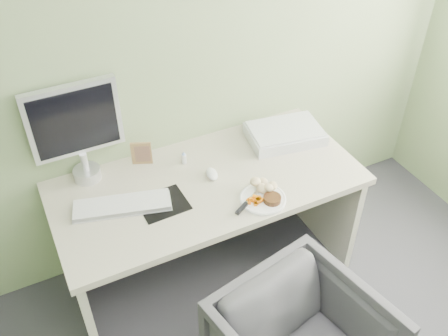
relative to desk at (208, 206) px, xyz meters
name	(u,v)px	position (x,y,z in m)	size (l,w,h in m)	color
wall_back	(173,41)	(0.00, 0.38, 0.80)	(3.50, 3.50, 0.00)	gray
desk	(208,206)	(0.00, 0.00, 0.00)	(1.60, 0.75, 0.73)	#AEA992
plate	(263,199)	(0.19, -0.25, 0.19)	(0.23, 0.23, 0.01)	white
steak	(272,199)	(0.21, -0.29, 0.21)	(0.09, 0.09, 0.03)	black
potato_pile	(263,186)	(0.21, -0.20, 0.22)	(0.10, 0.08, 0.06)	tan
carrot_heap	(255,200)	(0.13, -0.27, 0.22)	(0.06, 0.05, 0.04)	#DE6604
steak_knife	(246,204)	(0.08, -0.26, 0.21)	(0.21, 0.13, 0.02)	silver
mousepad	(163,204)	(-0.27, -0.06, 0.18)	(0.23, 0.20, 0.00)	black
keyboard	(122,205)	(-0.46, 0.00, 0.20)	(0.46, 0.14, 0.02)	white
computer_mouse	(212,174)	(0.03, 0.02, 0.20)	(0.06, 0.10, 0.04)	white
photo_frame	(141,153)	(-0.25, 0.29, 0.25)	(0.11, 0.01, 0.14)	#987247
eyedrop_bottle	(184,158)	(-0.05, 0.19, 0.22)	(0.03, 0.03, 0.08)	white
scanner	(285,134)	(0.55, 0.14, 0.22)	(0.42, 0.28, 0.06)	silver
monitor	(76,128)	(-0.55, 0.31, 0.49)	(0.45, 0.14, 0.54)	silver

